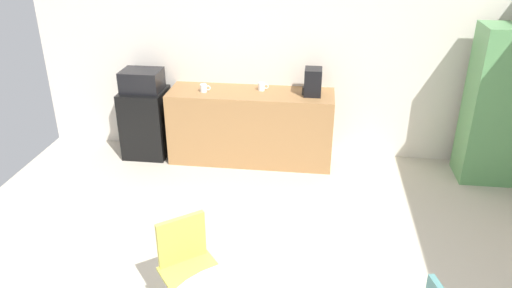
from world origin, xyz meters
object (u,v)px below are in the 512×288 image
object	(u,v)px
locker_cabinet	(496,106)
mug_red	(204,88)
mug_white	(306,91)
coffee_maker	(313,82)
chair_yellow	(187,259)
mini_fridge	(146,122)
microwave	(142,80)
mug_green	(262,87)

from	to	relation	value
locker_cabinet	mug_red	distance (m)	3.35
mug_white	mug_red	bearing A→B (deg)	-177.54
mug_white	coffee_maker	distance (m)	0.14
chair_yellow	mug_red	size ratio (longest dim) A/B	6.43
mini_fridge	chair_yellow	xyz separation A→B (m)	(1.25, -2.70, 0.09)
mug_white	mug_red	xyz separation A→B (m)	(-1.22, -0.05, 0.00)
coffee_maker	mug_white	bearing A→B (deg)	-172.90
microwave	chair_yellow	world-z (taller)	microwave
coffee_maker	mug_green	bearing A→B (deg)	172.41
locker_cabinet	chair_yellow	distance (m)	3.90
mini_fridge	mug_green	bearing A→B (deg)	3.18
locker_cabinet	coffee_maker	distance (m)	2.06
chair_yellow	microwave	bearing A→B (deg)	114.87
mug_red	coffee_maker	world-z (taller)	coffee_maker
locker_cabinet	chair_yellow	world-z (taller)	locker_cabinet
coffee_maker	chair_yellow	bearing A→B (deg)	-107.30
microwave	coffee_maker	xyz separation A→B (m)	(2.09, 0.00, 0.07)
chair_yellow	mug_green	bearing A→B (deg)	85.36
locker_cabinet	chair_yellow	bearing A→B (deg)	-138.05
chair_yellow	coffee_maker	size ratio (longest dim) A/B	2.59
chair_yellow	mug_white	xyz separation A→B (m)	(0.76, 2.69, 0.43)
locker_cabinet	mug_green	world-z (taller)	locker_cabinet
mug_white	mug_green	xyz separation A→B (m)	(-0.53, 0.09, 0.00)
microwave	mug_white	distance (m)	2.01
microwave	mug_red	bearing A→B (deg)	-4.52
microwave	locker_cabinet	world-z (taller)	locker_cabinet
mug_white	coffee_maker	bearing A→B (deg)	7.10
locker_cabinet	mug_white	bearing A→B (deg)	177.58
mini_fridge	mug_green	xyz separation A→B (m)	(1.47, 0.08, 0.52)
mug_green	mug_white	bearing A→B (deg)	-9.75
chair_yellow	mug_green	distance (m)	2.82
microwave	mug_red	size ratio (longest dim) A/B	3.72
mini_fridge	mug_red	size ratio (longest dim) A/B	6.67
mug_white	chair_yellow	bearing A→B (deg)	-105.80
locker_cabinet	microwave	bearing A→B (deg)	178.62
chair_yellow	mug_red	distance (m)	2.71
chair_yellow	mug_green	size ratio (longest dim) A/B	6.43
mug_white	coffee_maker	xyz separation A→B (m)	(0.08, 0.01, 0.11)
mini_fridge	locker_cabinet	distance (m)	4.16
mini_fridge	coffee_maker	world-z (taller)	coffee_maker
microwave	coffee_maker	size ratio (longest dim) A/B	1.50
mini_fridge	locker_cabinet	world-z (taller)	locker_cabinet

